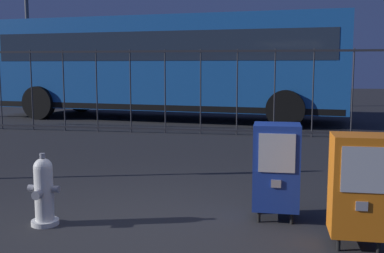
# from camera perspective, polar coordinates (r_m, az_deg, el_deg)

# --- Properties ---
(ground_plane) EXTENTS (60.00, 60.00, 0.00)m
(ground_plane) POSITION_cam_1_polar(r_m,az_deg,el_deg) (4.72, -6.22, -12.73)
(ground_plane) COLOR #262628
(fire_hydrant) EXTENTS (0.33, 0.32, 0.75)m
(fire_hydrant) POSITION_cam_1_polar(r_m,az_deg,el_deg) (5.04, -17.60, -7.54)
(fire_hydrant) COLOR silver
(fire_hydrant) RESTS_ON ground_plane
(newspaper_box_primary) EXTENTS (0.48, 0.42, 1.02)m
(newspaper_box_primary) POSITION_cam_1_polar(r_m,az_deg,el_deg) (4.45, 19.58, -6.69)
(newspaper_box_primary) COLOR black
(newspaper_box_primary) RESTS_ON ground_plane
(newspaper_box_secondary) EXTENTS (0.48, 0.42, 1.02)m
(newspaper_box_secondary) POSITION_cam_1_polar(r_m,az_deg,el_deg) (5.01, 10.22, -4.81)
(newspaper_box_secondary) COLOR black
(newspaper_box_secondary) RESTS_ON ground_plane
(fence_barrier) EXTENTS (18.03, 0.04, 2.00)m
(fence_barrier) POSITION_cam_1_polar(r_m,az_deg,el_deg) (10.98, 3.28, 4.28)
(fence_barrier) COLOR #2D2D33
(fence_barrier) RESTS_ON ground_plane
(bus_near) EXTENTS (10.73, 3.78, 3.00)m
(bus_near) POSITION_cam_1_polar(r_m,az_deg,el_deg) (14.25, -3.05, 7.79)
(bus_near) COLOR #19519E
(bus_near) RESTS_ON ground_plane
(street_light_near_right) EXTENTS (0.32, 0.32, 6.36)m
(street_light_near_right) POSITION_cam_1_polar(r_m,az_deg,el_deg) (18.56, -19.49, 13.55)
(street_light_near_right) COLOR #4C4F54
(street_light_near_right) RESTS_ON ground_plane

